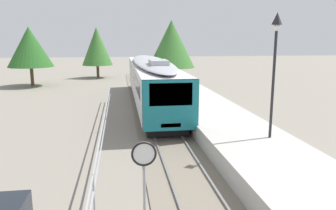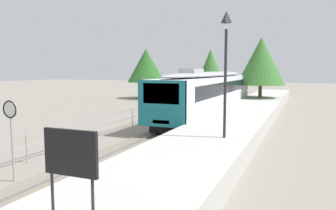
# 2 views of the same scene
# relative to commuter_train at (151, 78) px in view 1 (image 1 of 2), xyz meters

# --- Properties ---
(ground_plane) EXTENTS (160.00, 160.00, 0.00)m
(ground_plane) POSITION_rel_commuter_train_xyz_m (-3.00, -6.48, -2.15)
(ground_plane) COLOR gray
(track_rails) EXTENTS (3.20, 60.00, 0.14)m
(track_rails) POSITION_rel_commuter_train_xyz_m (0.00, -6.48, -2.12)
(track_rails) COLOR slate
(track_rails) RESTS_ON ground
(commuter_train) EXTENTS (2.82, 20.72, 3.74)m
(commuter_train) POSITION_rel_commuter_train_xyz_m (0.00, 0.00, 0.00)
(commuter_train) COLOR silver
(commuter_train) RESTS_ON track_rails
(station_platform) EXTENTS (3.90, 60.00, 0.90)m
(station_platform) POSITION_rel_commuter_train_xyz_m (3.25, -6.48, -1.70)
(station_platform) COLOR #B7B5AD
(station_platform) RESTS_ON ground
(platform_lamp_mid_platform) EXTENTS (0.34, 0.34, 5.35)m
(platform_lamp_mid_platform) POSITION_rel_commuter_train_xyz_m (4.06, -12.66, 2.47)
(platform_lamp_mid_platform) COLOR #232328
(platform_lamp_mid_platform) RESTS_ON station_platform
(speed_limit_sign) EXTENTS (0.61, 0.10, 2.81)m
(speed_limit_sign) POSITION_rel_commuter_train_xyz_m (-1.91, -18.43, -0.03)
(speed_limit_sign) COLOR #9EA0A5
(speed_limit_sign) RESTS_ON ground
(carpark_fence) EXTENTS (0.06, 36.06, 1.25)m
(carpark_fence) POSITION_rel_commuter_train_xyz_m (-3.30, -16.48, -1.24)
(carpark_fence) COLOR #9EA0A5
(carpark_fence) RESTS_ON ground
(tree_behind_carpark) EXTENTS (4.89, 4.89, 6.52)m
(tree_behind_carpark) POSITION_rel_commuter_train_xyz_m (-12.16, 12.46, 2.18)
(tree_behind_carpark) COLOR brown
(tree_behind_carpark) RESTS_ON ground
(tree_behind_station_far) EXTENTS (4.07, 4.07, 6.75)m
(tree_behind_station_far) POSITION_rel_commuter_train_xyz_m (-5.42, 19.70, 2.08)
(tree_behind_station_far) COLOR brown
(tree_behind_station_far) RESTS_ON ground
(tree_distant_left) EXTENTS (4.90, 4.90, 7.12)m
(tree_distant_left) POSITION_rel_commuter_train_xyz_m (2.95, 8.57, 2.52)
(tree_distant_left) COLOR brown
(tree_distant_left) RESTS_ON ground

